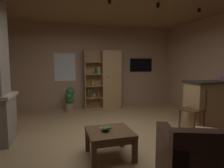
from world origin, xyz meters
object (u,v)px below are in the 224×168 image
at_px(coffee_table, 110,136).
at_px(table_book_2, 106,128).
at_px(kitchen_bar_counter, 214,103).
at_px(dining_chair, 194,106).
at_px(wall_mounted_tv, 141,65).
at_px(potted_floor_plant, 70,98).
at_px(table_book_0, 105,129).
at_px(tissue_box, 224,79).
at_px(bookshelf_cabinet, 108,80).
at_px(table_book_1, 105,129).

bearing_deg(coffee_table, table_book_2, -151.71).
relative_size(kitchen_bar_counter, dining_chair, 1.52).
xyz_separation_m(coffee_table, wall_mounted_tv, (2.17, 3.49, 1.11)).
bearing_deg(potted_floor_plant, table_book_0, -83.13).
xyz_separation_m(tissue_box, coffee_table, (-3.04, -0.74, -0.79)).
relative_size(dining_chair, potted_floor_plant, 1.22).
distance_m(bookshelf_cabinet, dining_chair, 2.95).
relative_size(table_book_2, potted_floor_plant, 0.16).
distance_m(coffee_table, table_book_2, 0.16).
distance_m(table_book_0, table_book_2, 0.12).
distance_m(kitchen_bar_counter, potted_floor_plant, 4.03).
bearing_deg(dining_chair, wall_mounted_tv, 89.70).
bearing_deg(table_book_2, potted_floor_plant, 96.68).
distance_m(table_book_2, wall_mounted_tv, 4.28).
bearing_deg(kitchen_bar_counter, table_book_1, -164.98).
bearing_deg(wall_mounted_tv, table_book_2, -122.33).
relative_size(kitchen_bar_counter, potted_floor_plant, 1.85).
height_order(kitchen_bar_counter, table_book_2, kitchen_bar_counter).
bearing_deg(wall_mounted_tv, potted_floor_plant, -172.61).
bearing_deg(tissue_box, coffee_table, -166.32).
height_order(dining_chair, potted_floor_plant, dining_chair).
height_order(tissue_box, table_book_2, tissue_box).
relative_size(kitchen_bar_counter, table_book_2, 11.30).
bearing_deg(tissue_box, kitchen_bar_counter, 165.48).
relative_size(coffee_table, potted_floor_plant, 0.91).
height_order(table_book_1, table_book_2, table_book_2).
distance_m(table_book_1, dining_chair, 2.33).
bearing_deg(table_book_1, tissue_box, 13.10).
relative_size(bookshelf_cabinet, table_book_1, 16.82).
distance_m(bookshelf_cabinet, table_book_2, 3.47).
height_order(bookshelf_cabinet, table_book_2, bookshelf_cabinet).
bearing_deg(table_book_2, coffee_table, 28.29).
bearing_deg(dining_chair, table_book_1, -163.86).
bearing_deg(table_book_1, potted_floor_plant, 96.48).
xyz_separation_m(table_book_0, wall_mounted_tv, (2.23, 3.42, 1.02)).
bearing_deg(bookshelf_cabinet, coffee_table, -104.81).
height_order(table_book_0, wall_mounted_tv, wall_mounted_tv).
relative_size(coffee_table, table_book_0, 5.83).
bearing_deg(table_book_0, coffee_table, -51.33).
relative_size(bookshelf_cabinet, dining_chair, 2.10).
xyz_separation_m(coffee_table, potted_floor_plant, (-0.43, 3.15, 0.06)).
height_order(tissue_box, coffee_table, tissue_box).
relative_size(dining_chair, wall_mounted_tv, 1.08).
bearing_deg(potted_floor_plant, dining_chair, -43.92).
distance_m(table_book_0, dining_chair, 2.30).
bearing_deg(coffee_table, table_book_0, 128.67).
height_order(bookshelf_cabinet, potted_floor_plant, bookshelf_cabinet).
xyz_separation_m(tissue_box, table_book_0, (-3.10, -0.66, -0.69)).
bearing_deg(wall_mounted_tv, kitchen_bar_counter, -76.30).
bearing_deg(kitchen_bar_counter, table_book_2, -164.03).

